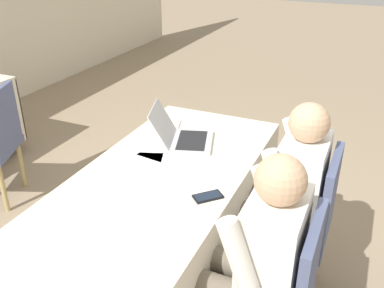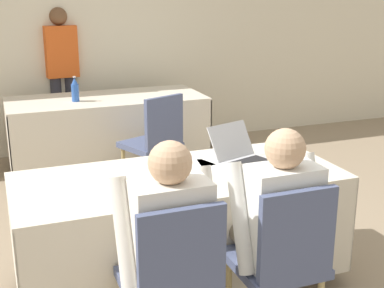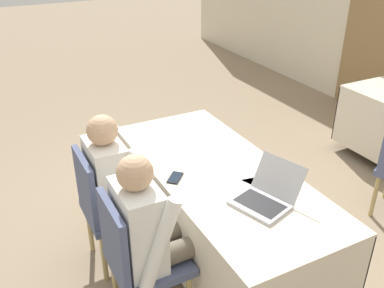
% 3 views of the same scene
% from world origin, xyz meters
% --- Properties ---
extents(ground_plane, '(24.00, 24.00, 0.00)m').
position_xyz_m(ground_plane, '(0.00, 0.00, 0.00)').
color(ground_plane, gray).
extents(wall_back, '(12.00, 0.06, 2.70)m').
position_xyz_m(wall_back, '(0.00, 3.15, 1.35)').
color(wall_back, beige).
rests_on(wall_back, ground_plane).
extents(conference_table_near, '(1.95, 0.84, 0.73)m').
position_xyz_m(conference_table_near, '(0.00, 0.00, 0.56)').
color(conference_table_near, beige).
rests_on(conference_table_near, ground_plane).
extents(conference_table_far, '(1.95, 0.84, 0.73)m').
position_xyz_m(conference_table_far, '(0.08, 2.40, 0.56)').
color(conference_table_far, beige).
rests_on(conference_table_far, ground_plane).
extents(laptop, '(0.41, 0.44, 0.23)m').
position_xyz_m(laptop, '(0.45, 0.05, 0.78)').
color(laptop, '#B7B7BC').
rests_on(laptop, conference_table_near).
extents(cell_phone, '(0.15, 0.15, 0.01)m').
position_xyz_m(cell_phone, '(-0.04, -0.31, 0.74)').
color(cell_phone, black).
rests_on(cell_phone, conference_table_near).
extents(paper_beside_laptop, '(0.25, 0.32, 0.00)m').
position_xyz_m(paper_beside_laptop, '(0.28, 0.07, 0.73)').
color(paper_beside_laptop, white).
rests_on(paper_beside_laptop, conference_table_near).
extents(paper_centre_table, '(0.30, 0.35, 0.00)m').
position_xyz_m(paper_centre_table, '(0.13, 0.20, 0.73)').
color(paper_centre_table, white).
rests_on(paper_centre_table, conference_table_near).
extents(water_bottle, '(0.07, 0.07, 0.24)m').
position_xyz_m(water_bottle, '(-0.24, 2.33, 0.84)').
color(water_bottle, '#2D5BB7').
rests_on(water_bottle, conference_table_far).
extents(chair_near_left, '(0.44, 0.44, 0.90)m').
position_xyz_m(chair_near_left, '(-0.29, -0.73, 0.50)').
color(chair_near_left, tan).
rests_on(chair_near_left, ground_plane).
extents(chair_near_right, '(0.44, 0.44, 0.90)m').
position_xyz_m(chair_near_right, '(0.29, -0.73, 0.50)').
color(chair_near_right, tan).
rests_on(chair_near_right, ground_plane).
extents(chair_far_spare, '(0.57, 0.57, 0.90)m').
position_xyz_m(chair_far_spare, '(0.33, 1.56, 0.50)').
color(chair_far_spare, tan).
rests_on(chair_far_spare, ground_plane).
extents(person_checkered_shirt, '(0.50, 0.52, 1.16)m').
position_xyz_m(person_checkered_shirt, '(-0.29, -0.62, 0.66)').
color(person_checkered_shirt, '#665B4C').
rests_on(person_checkered_shirt, ground_plane).
extents(person_white_shirt, '(0.50, 0.52, 1.16)m').
position_xyz_m(person_white_shirt, '(0.29, -0.62, 0.66)').
color(person_white_shirt, '#665B4C').
rests_on(person_white_shirt, ground_plane).
extents(person_red_shirt, '(0.36, 0.23, 1.59)m').
position_xyz_m(person_red_shirt, '(-0.25, 3.12, 0.91)').
color(person_red_shirt, '#33333D').
rests_on(person_red_shirt, ground_plane).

